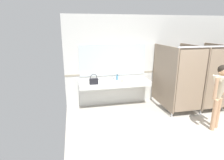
% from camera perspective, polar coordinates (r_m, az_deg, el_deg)
% --- Properties ---
extents(ground_plane, '(6.44, 5.56, 0.10)m').
position_cam_1_polar(ground_plane, '(5.18, 25.69, -15.79)').
color(ground_plane, '#9E998E').
extents(wall_back, '(6.44, 0.12, 2.93)m').
position_cam_1_polar(wall_back, '(6.70, 14.12, 6.25)').
color(wall_back, silver).
rests_on(wall_back, ground_plane).
extents(wall_back_tile_band, '(6.44, 0.01, 0.06)m').
position_cam_1_polar(wall_back_tile_band, '(6.73, 14.12, 2.68)').
color(wall_back_tile_band, '#9E937F').
rests_on(wall_back_tile_band, wall_back).
extents(vanity_counter, '(2.31, 0.56, 0.96)m').
position_cam_1_polar(vanity_counter, '(6.11, 0.75, -2.30)').
color(vanity_counter, silver).
rests_on(vanity_counter, ground_plane).
extents(mirror_panel, '(2.21, 0.02, 1.01)m').
position_cam_1_polar(mirror_panel, '(6.09, 0.35, 6.19)').
color(mirror_panel, silver).
rests_on(mirror_panel, wall_back).
extents(bathroom_stalls, '(2.92, 1.50, 2.06)m').
position_cam_1_polar(bathroom_stalls, '(6.60, 27.58, 1.29)').
color(bathroom_stalls, '#84705B').
rests_on(bathroom_stalls, ground_plane).
extents(person_standing, '(0.54, 0.53, 1.69)m').
position_cam_1_polar(person_standing, '(5.24, 30.34, -2.57)').
color(person_standing, tan).
rests_on(person_standing, ground_plane).
extents(handbag, '(0.27, 0.10, 0.33)m').
position_cam_1_polar(handbag, '(5.69, -5.63, -0.28)').
color(handbag, black).
rests_on(handbag, vanity_counter).
extents(soap_dispenser, '(0.07, 0.07, 0.20)m').
position_cam_1_polar(soap_dispenser, '(6.12, 1.62, 0.75)').
color(soap_dispenser, teal).
rests_on(soap_dispenser, vanity_counter).
extents(paper_cup, '(0.07, 0.07, 0.09)m').
position_cam_1_polar(paper_cup, '(5.89, 3.13, -0.32)').
color(paper_cup, beige).
rests_on(paper_cup, vanity_counter).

